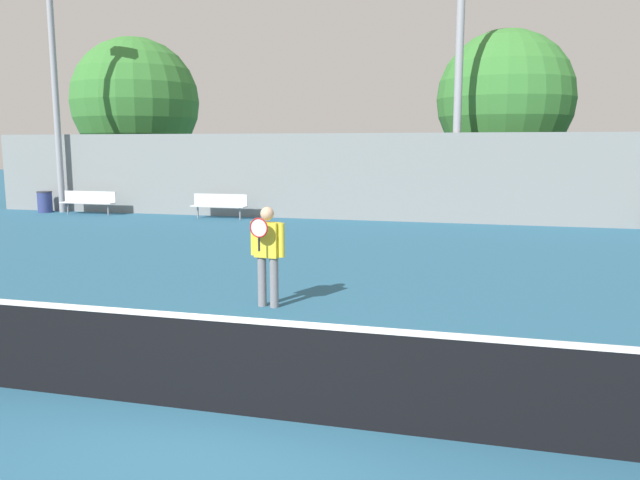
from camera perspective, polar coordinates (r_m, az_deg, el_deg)
The scene contains 11 objects.
ground_plane at distance 6.29m, azimuth -7.50°, elevation -15.55°, with size 100.00×100.00×0.00m, color #285B7A.
tennis_net at distance 6.10m, azimuth -7.60°, elevation -11.31°, with size 10.30×0.09×0.97m.
tennis_player at distance 9.91m, azimuth -4.83°, elevation -0.95°, with size 0.59×0.44×1.61m.
bench_courtside_near at distance 24.78m, azimuth -20.39°, elevation 3.45°, with size 2.16×0.40×0.86m.
bench_adjacent_court at distance 22.17m, azimuth -9.17°, elevation 3.32°, with size 2.00×0.40×0.86m.
light_pole_near_left at distance 21.37m, azimuth 12.62°, elevation 16.23°, with size 0.90×0.60×9.35m.
light_pole_far_right at distance 26.10m, azimuth -23.16°, elevation 14.22°, with size 0.90×0.60×8.92m.
trash_bin at distance 26.21m, azimuth -23.86°, elevation 3.22°, with size 0.57×0.57×0.81m.
back_fence at distance 21.12m, azimuth 8.86°, elevation 5.64°, with size 32.89×0.06×2.97m.
tree_green_tall at distance 24.44m, azimuth 16.58°, elevation 12.23°, with size 4.99×4.99×6.73m.
tree_dark_dense at distance 29.67m, azimuth -16.51°, elevation 12.00°, with size 5.61×5.61×7.28m.
Camera 1 is at (2.22, -5.29, 2.57)m, focal length 35.00 mm.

